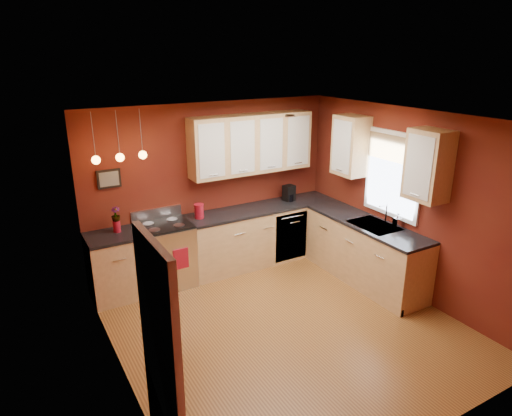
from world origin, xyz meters
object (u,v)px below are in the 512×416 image
gas_range (166,255)px  soap_pump (397,220)px  red_canister (199,211)px  sink (374,227)px  coffee_maker (289,194)px

gas_range → soap_pump: soap_pump is taller
gas_range → red_canister: 0.80m
gas_range → red_canister: size_ratio=5.07×
sink → red_canister: sink is taller
coffee_maker → soap_pump: size_ratio=1.20×
red_canister → coffee_maker: coffee_maker is taller
sink → coffee_maker: size_ratio=2.71×
gas_range → red_canister: red_canister is taller
sink → soap_pump: sink is taller
gas_range → coffee_maker: bearing=1.6°
gas_range → coffee_maker: (2.20, 0.06, 0.58)m
sink → coffee_maker: 1.62m
gas_range → sink: bearing=-29.8°
sink → soap_pump: (0.21, -0.23, 0.13)m
coffee_maker → soap_pump: coffee_maker is taller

